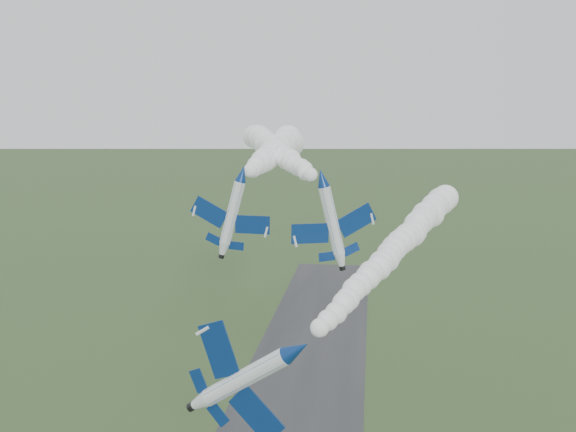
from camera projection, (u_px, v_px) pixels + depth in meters
name	position (u px, v px, depth m)	size (l,w,h in m)	color
jet_lead	(297.00, 350.00, 54.45)	(7.07, 14.07, 9.78)	white
smoke_trail_jet_lead	(401.00, 242.00, 86.92)	(4.65, 64.80, 4.65)	white
jet_pair_left	(242.00, 173.00, 77.00)	(9.54, 11.87, 3.63)	white
smoke_trail_jet_pair_left	(275.00, 152.00, 108.30)	(5.87, 59.22, 5.87)	white
jet_pair_right	(322.00, 178.00, 76.43)	(10.55, 12.49, 3.83)	white
smoke_trail_jet_pair_right	(276.00, 151.00, 104.69)	(4.59, 52.06, 4.59)	white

